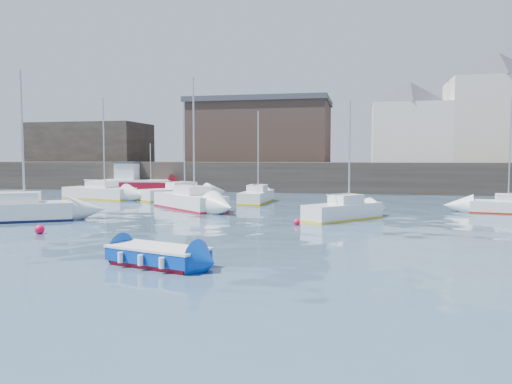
% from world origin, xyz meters
% --- Properties ---
extents(water, '(220.00, 220.00, 0.00)m').
position_xyz_m(water, '(0.00, 0.00, 0.00)').
color(water, '#2D4760').
rests_on(water, ground).
extents(quay_wall, '(90.00, 5.00, 3.00)m').
position_xyz_m(quay_wall, '(0.00, 35.00, 1.50)').
color(quay_wall, '#28231E').
rests_on(quay_wall, ground).
extents(land_strip, '(90.00, 32.00, 2.80)m').
position_xyz_m(land_strip, '(0.00, 53.00, 1.40)').
color(land_strip, '#28231E').
rests_on(land_strip, ground).
extents(bldg_east_a, '(13.36, 13.36, 11.80)m').
position_xyz_m(bldg_east_a, '(20.00, 42.00, 8.81)').
color(bldg_east_a, beige).
rests_on(bldg_east_a, land_strip).
extents(bldg_east_d, '(11.14, 11.14, 8.95)m').
position_xyz_m(bldg_east_d, '(11.00, 41.50, 7.36)').
color(bldg_east_d, white).
rests_on(bldg_east_d, land_strip).
extents(warehouse, '(16.40, 10.40, 7.60)m').
position_xyz_m(warehouse, '(-6.00, 43.00, 6.62)').
color(warehouse, '#3D2D26').
rests_on(warehouse, land_strip).
extents(bldg_west, '(14.00, 8.00, 5.00)m').
position_xyz_m(bldg_west, '(-28.00, 42.00, 5.30)').
color(bldg_west, '#353028').
rests_on(bldg_west, land_strip).
extents(blue_dinghy, '(3.63, 2.40, 0.64)m').
position_xyz_m(blue_dinghy, '(-0.41, -1.18, 0.36)').
color(blue_dinghy, maroon).
rests_on(blue_dinghy, ground).
extents(fishing_boat, '(7.69, 3.55, 4.93)m').
position_xyz_m(fishing_boat, '(-16.85, 31.47, 0.95)').
color(fishing_boat, maroon).
rests_on(fishing_boat, ground).
extents(sailboat_a, '(6.47, 4.90, 8.20)m').
position_xyz_m(sailboat_a, '(-12.63, 7.66, 0.58)').
color(sailboat_a, white).
rests_on(sailboat_a, ground).
extents(sailboat_b, '(6.49, 6.18, 8.75)m').
position_xyz_m(sailboat_b, '(-5.45, 15.99, 0.57)').
color(sailboat_b, white).
rests_on(sailboat_b, ground).
extents(sailboat_c, '(4.48, 4.93, 6.66)m').
position_xyz_m(sailboat_c, '(4.96, 12.25, 0.51)').
color(sailboat_c, white).
rests_on(sailboat_c, ground).
extents(sailboat_e, '(6.89, 3.77, 8.45)m').
position_xyz_m(sailboat_e, '(-15.66, 22.17, 0.55)').
color(sailboat_e, white).
rests_on(sailboat_e, ground).
extents(sailboat_f, '(1.85, 5.49, 7.10)m').
position_xyz_m(sailboat_f, '(-2.00, 21.63, 0.50)').
color(sailboat_f, white).
rests_on(sailboat_f, ground).
extents(sailboat_h, '(5.47, 6.19, 8.10)m').
position_xyz_m(sailboat_h, '(-8.90, 22.97, 0.53)').
color(sailboat_h, white).
rests_on(sailboat_h, ground).
extents(buoy_near, '(0.44, 0.44, 0.44)m').
position_xyz_m(buoy_near, '(-8.42, 4.03, 0.00)').
color(buoy_near, '#FD093E').
rests_on(buoy_near, ground).
extents(buoy_mid, '(0.34, 0.34, 0.34)m').
position_xyz_m(buoy_mid, '(2.71, 9.43, 0.00)').
color(buoy_mid, '#FD093E').
rests_on(buoy_mid, ground).
extents(buoy_far, '(0.36, 0.36, 0.36)m').
position_xyz_m(buoy_far, '(-3.07, 14.42, 0.00)').
color(buoy_far, '#FD093E').
rests_on(buoy_far, ground).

